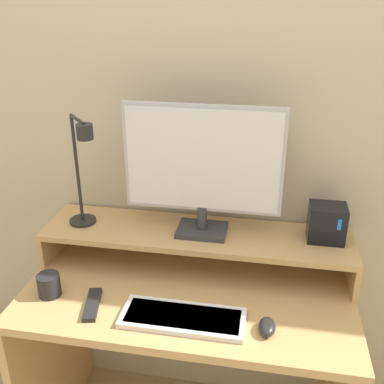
% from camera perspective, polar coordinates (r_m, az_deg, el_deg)
% --- Properties ---
extents(wall_back, '(6.00, 0.05, 2.50)m').
position_cam_1_polar(wall_back, '(1.65, 1.58, 8.72)').
color(wall_back, beige).
rests_on(wall_back, ground_plane).
extents(desk, '(1.12, 0.59, 0.75)m').
position_cam_1_polar(desk, '(1.72, -0.48, -18.36)').
color(desk, tan).
rests_on(desk, ground_plane).
extents(monitor_shelf, '(1.12, 0.27, 0.14)m').
position_cam_1_polar(monitor_shelf, '(1.64, 0.52, -5.69)').
color(monitor_shelf, tan).
rests_on(monitor_shelf, desk).
extents(monitor, '(0.55, 0.14, 0.47)m').
position_cam_1_polar(monitor, '(1.52, 1.36, 3.40)').
color(monitor, '#38383D').
rests_on(monitor, monitor_shelf).
extents(desk_lamp, '(0.16, 0.18, 0.42)m').
position_cam_1_polar(desk_lamp, '(1.60, -13.76, 2.61)').
color(desk_lamp, black).
rests_on(desk_lamp, monitor_shelf).
extents(router_dock, '(0.13, 0.10, 0.13)m').
position_cam_1_polar(router_dock, '(1.62, 16.72, -3.78)').
color(router_dock, black).
rests_on(router_dock, monitor_shelf).
extents(keyboard, '(0.39, 0.15, 0.02)m').
position_cam_1_polar(keyboard, '(1.45, -1.17, -15.66)').
color(keyboard, white).
rests_on(keyboard, desk).
extents(mouse, '(0.05, 0.08, 0.04)m').
position_cam_1_polar(mouse, '(1.42, 9.50, -16.53)').
color(mouse, black).
rests_on(mouse, desk).
extents(remote_control, '(0.08, 0.16, 0.02)m').
position_cam_1_polar(remote_control, '(1.54, -12.54, -13.77)').
color(remote_control, black).
rests_on(remote_control, desk).
extents(mug, '(0.08, 0.08, 0.08)m').
position_cam_1_polar(mug, '(1.61, -17.70, -11.18)').
color(mug, '#232328').
rests_on(mug, desk).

